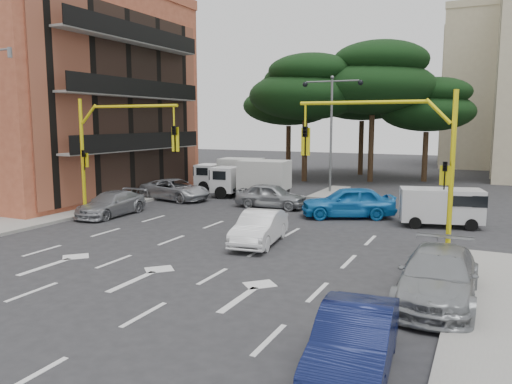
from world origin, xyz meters
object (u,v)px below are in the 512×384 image
Objects in this scene: street_lamp_center at (332,113)px; signal_mast_right at (400,149)px; car_white_hatch at (259,228)px; car_blue_compact at (348,202)px; car_silver_wagon at (111,204)px; car_navy_parked at (354,341)px; car_silver_parked at (438,276)px; car_silver_cross_a at (175,190)px; van_white at (441,207)px; box_truck_a at (230,175)px; signal_mast_left at (110,143)px; car_silver_cross_b at (271,196)px; box_truck_b at (251,179)px.

signal_mast_right is at bearing -64.09° from street_lamp_center.
car_blue_compact is at bearing 67.93° from car_white_hatch.
car_blue_compact is at bearing 119.89° from signal_mast_right.
car_silver_wagon is 19.04m from car_navy_parked.
street_lamp_center is 25.32m from car_navy_parked.
car_blue_compact is 0.96× the size of car_silver_parked.
signal_mast_right is 6.08m from car_silver_parked.
car_silver_cross_a is at bearing 88.94° from car_silver_wagon.
van_white is at bearing 83.93° from car_navy_parked.
car_silver_cross_a is at bearing 127.79° from car_navy_parked.
car_white_hatch is at bearing -154.00° from box_truck_a.
box_truck_a is at bearing -127.51° from van_white.
car_silver_cross_a is at bearing 143.87° from car_silver_parked.
car_silver_cross_a is (-1.20, 7.10, -3.23)m from signal_mast_left.
car_silver_wagon is at bearing 175.17° from signal_mast_right.
signal_mast_left reaches higher than car_blue_compact.
street_lamp_center is 8.55m from car_silver_cross_b.
car_white_hatch is 7.22m from car_blue_compact.
car_silver_parked reaches higher than car_silver_cross_a.
car_navy_parked is (7.60, -23.68, -4.76)m from street_lamp_center.
car_white_hatch is 9.17m from van_white.
box_truck_b is at bearing 115.62° from car_navy_parked.
car_silver_cross_b is at bearing -112.17° from van_white.
car_navy_parked is 1.10× the size of van_white.
box_truck_a is at bearing 82.08° from car_silver_wagon.
box_truck_b is (-7.31, 3.75, 0.42)m from car_blue_compact.
street_lamp_center is at bearing 64.09° from signal_mast_left.
car_silver_parked is 22.83m from box_truck_a.
signal_mast_right is at bearing -5.89° from car_silver_wagon.
signal_mast_left is 1.65× the size of van_white.
signal_mast_left is 15.65m from street_lamp_center.
signal_mast_left reaches higher than car_silver_cross_b.
van_white reaches higher than car_silver_cross_a.
box_truck_a is at bearing 131.88° from car_silver_parked.
car_navy_parked is at bearing -72.21° from street_lamp_center.
car_silver_wagon is 0.87× the size of car_silver_parked.
car_silver_cross_a is 0.95× the size of car_silver_parked.
car_navy_parked is 0.81× the size of car_silver_parked.
signal_mast_right is 1.00× the size of signal_mast_left.
box_truck_b is at bearing 42.27° from car_silver_cross_b.
signal_mast_right is 1.27× the size of car_blue_compact.
car_silver_cross_a is at bearing 118.40° from box_truck_b.
car_blue_compact is 11.40m from car_silver_cross_a.
car_white_hatch is at bearing -160.92° from car_silver_cross_b.
car_blue_compact is (3.35, -8.00, -4.62)m from street_lamp_center.
car_silver_cross_b is 0.83× the size of car_silver_parked.
car_silver_parked reaches higher than car_navy_parked.
car_silver_parked is (1.90, -4.84, -3.16)m from signal_mast_right.
car_silver_cross_a is at bearing -109.14° from van_white.
box_truck_b is at bearing 73.77° from signal_mast_left.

